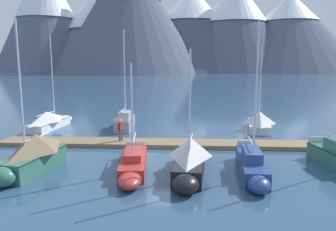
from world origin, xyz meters
The scene contains 16 objects.
ground_plane centered at (0.00, 0.00, 0.00)m, with size 700.00×700.00×0.00m, color #2D4C6B.
mountain_west_summit centered at (-74.44, 185.70, 36.11)m, with size 63.42×63.42×67.73m.
mountain_central_massif centered at (-40.06, 190.18, 31.29)m, with size 78.33×78.33×58.36m.
mountain_shoulder_ridge centered at (-21.01, 162.28, 33.94)m, with size 80.61×80.61×65.16m.
mountain_east_summit centered at (14.04, 184.55, 26.78)m, with size 84.59×84.59×51.36m.
mountain_rear_spur centered at (39.64, 179.24, 28.71)m, with size 76.33×76.33×54.44m.
mountain_north_horn centered at (71.64, 178.17, 23.47)m, with size 89.14×89.14×45.54m.
dock centered at (0.00, 4.00, 0.15)m, with size 25.96×3.77×0.30m.
sailboat_nearest_berth centered at (-11.28, 10.45, 0.81)m, with size 2.76×6.93×8.82m.
sailboat_second_berth centered at (-7.89, -2.06, 1.02)m, with size 2.88×5.74×8.72m.
sailboat_mid_dock_port centered at (-4.02, 10.74, 0.68)m, with size 1.58×5.60×9.37m.
sailboat_mid_dock_starboard centered at (-1.93, -2.21, 0.49)m, with size 1.66×6.43×6.35m.
sailboat_far_berth centered at (1.37, -2.47, 0.95)m, with size 2.45×6.51×7.07m.
sailboat_outer_slip centered at (4.90, -2.63, 0.60)m, with size 2.01×6.66×8.58m.
sailboat_end_of_dock centered at (8.70, 9.77, 0.83)m, with size 3.11×6.45×7.93m.
person_on_dock centered at (-3.56, 4.25, 1.26)m, with size 0.38×0.53×1.69m.
Camera 1 is at (0.11, -20.41, 6.46)m, focal length 34.84 mm.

